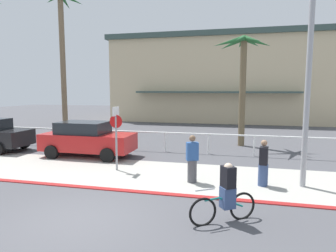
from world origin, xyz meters
name	(u,v)px	position (x,y,z in m)	size (l,w,h in m)	color
ground_plane	(172,146)	(0.00, 10.00, 0.00)	(80.00, 80.00, 0.00)	#4C4C51
sidewalk_strip	(138,173)	(0.00, 4.20, 0.01)	(44.00, 4.00, 0.02)	#ADAAA0
curb_paint	(117,190)	(0.00, 2.20, 0.01)	(44.00, 0.24, 0.03)	maroon
building_backdrop	(220,79)	(1.39, 27.77, 4.34)	(21.90, 12.96, 8.65)	beige
rail_fence	(165,136)	(0.00, 8.50, 0.84)	(22.42, 0.08, 1.04)	white
stop_sign_bike_lane	(116,129)	(-0.97, 4.44, 1.68)	(0.52, 0.56, 2.56)	gray
streetlight_curb	(311,56)	(5.88, 3.77, 4.28)	(0.24, 2.54, 7.50)	#9EA0A5
palm_tree_1	(61,33)	(-8.19, 12.12, 7.04)	(2.90, 3.72, 9.70)	#756047
palm_tree_2	(242,63)	(3.80, 11.13, 4.70)	(3.19, 3.24, 6.23)	brown
car_red_1	(87,139)	(-3.37, 6.48, 0.87)	(4.40, 2.02, 1.69)	red
cyclist_teal_0	(226,194)	(3.53, 0.67, 0.69)	(1.55, 1.06, 1.50)	black
pedestrian_0	(263,165)	(4.59, 3.76, 0.72)	(0.36, 0.43, 1.58)	#384C7A
pedestrian_1	(192,161)	(2.22, 3.58, 0.77)	(0.47, 0.41, 1.68)	#4C4C51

